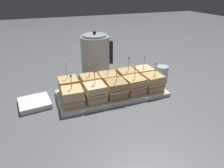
# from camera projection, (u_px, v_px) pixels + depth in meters

# --- Properties ---
(ground_plane) EXTENTS (6.00, 6.00, 0.00)m
(ground_plane) POSITION_uv_depth(u_px,v_px,m) (112.00, 95.00, 1.03)
(ground_plane) COLOR slate
(serving_platter) EXTENTS (0.55, 0.24, 0.02)m
(serving_platter) POSITION_uv_depth(u_px,v_px,m) (112.00, 93.00, 1.03)
(serving_platter) COLOR silver
(serving_platter) RESTS_ON ground_plane
(sandwich_front_far_left) EXTENTS (0.10, 0.10, 0.15)m
(sandwich_front_far_left) POSITION_uv_depth(u_px,v_px,m) (73.00, 97.00, 0.90)
(sandwich_front_far_left) COLOR #DBB77A
(sandwich_front_far_left) RESTS_ON serving_platter
(sandwich_front_left) EXTENTS (0.10, 0.10, 0.15)m
(sandwich_front_left) POSITION_uv_depth(u_px,v_px,m) (95.00, 93.00, 0.93)
(sandwich_front_left) COLOR beige
(sandwich_front_left) RESTS_ON serving_platter
(sandwich_front_center) EXTENTS (0.10, 0.10, 0.15)m
(sandwich_front_center) POSITION_uv_depth(u_px,v_px,m) (116.00, 89.00, 0.96)
(sandwich_front_center) COLOR tan
(sandwich_front_center) RESTS_ON serving_platter
(sandwich_front_right) EXTENTS (0.10, 0.10, 0.15)m
(sandwich_front_right) POSITION_uv_depth(u_px,v_px,m) (134.00, 85.00, 1.00)
(sandwich_front_right) COLOR tan
(sandwich_front_right) RESTS_ON serving_platter
(sandwich_front_far_right) EXTENTS (0.10, 0.10, 0.15)m
(sandwich_front_far_right) POSITION_uv_depth(u_px,v_px,m) (153.00, 82.00, 1.03)
(sandwich_front_far_right) COLOR tan
(sandwich_front_far_right) RESTS_ON serving_platter
(sandwich_back_far_left) EXTENTS (0.10, 0.10, 0.17)m
(sandwich_back_far_left) POSITION_uv_depth(u_px,v_px,m) (69.00, 86.00, 0.99)
(sandwich_back_far_left) COLOR tan
(sandwich_back_far_left) RESTS_ON serving_platter
(sandwich_back_left) EXTENTS (0.10, 0.10, 0.15)m
(sandwich_back_left) POSITION_uv_depth(u_px,v_px,m) (90.00, 83.00, 1.02)
(sandwich_back_left) COLOR tan
(sandwich_back_left) RESTS_ON serving_platter
(sandwich_back_center) EXTENTS (0.10, 0.10, 0.15)m
(sandwich_back_center) POSITION_uv_depth(u_px,v_px,m) (109.00, 80.00, 1.05)
(sandwich_back_center) COLOR tan
(sandwich_back_center) RESTS_ON serving_platter
(sandwich_back_right) EXTENTS (0.10, 0.10, 0.16)m
(sandwich_back_right) POSITION_uv_depth(u_px,v_px,m) (127.00, 77.00, 1.08)
(sandwich_back_right) COLOR tan
(sandwich_back_right) RESTS_ON serving_platter
(sandwich_back_far_right) EXTENTS (0.10, 0.10, 0.15)m
(sandwich_back_far_right) POSITION_uv_depth(u_px,v_px,m) (143.00, 75.00, 1.12)
(sandwich_back_far_right) COLOR beige
(sandwich_back_far_right) RESTS_ON serving_platter
(kettle_steel) EXTENTS (0.20, 0.17, 0.27)m
(kettle_steel) POSITION_uv_depth(u_px,v_px,m) (96.00, 55.00, 1.22)
(kettle_steel) COLOR #B7BABF
(kettle_steel) RESTS_ON ground_plane
(drinking_glass) EXTENTS (0.07, 0.07, 0.09)m
(drinking_glass) POSITION_uv_depth(u_px,v_px,m) (162.00, 73.00, 1.18)
(drinking_glass) COLOR silver
(drinking_glass) RESTS_ON ground_plane
(napkin_stack) EXTENTS (0.15, 0.15, 0.02)m
(napkin_stack) POSITION_uv_depth(u_px,v_px,m) (35.00, 103.00, 0.94)
(napkin_stack) COLOR white
(napkin_stack) RESTS_ON ground_plane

